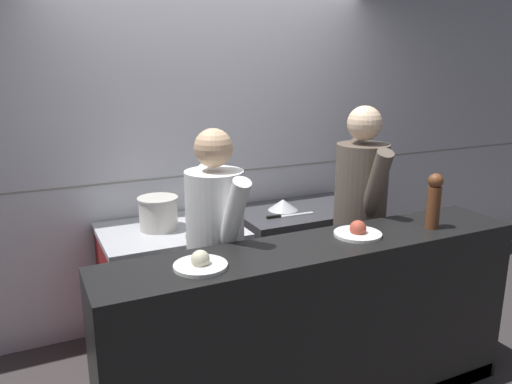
{
  "coord_description": "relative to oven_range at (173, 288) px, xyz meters",
  "views": [
    {
      "loc": [
        -1.36,
        -2.28,
        1.99
      ],
      "look_at": [
        0.01,
        0.59,
        1.15
      ],
      "focal_mm": 35.0,
      "sensor_mm": 36.0,
      "label": 1
    }
  ],
  "objects": [
    {
      "name": "plated_dish_main",
      "position": [
        -0.15,
        -1.07,
        0.62
      ],
      "size": [
        0.26,
        0.26,
        0.09
      ],
      "color": "white",
      "rests_on": "pass_counter"
    },
    {
      "name": "pepper_mill",
      "position": [
        1.27,
        -1.1,
        0.77
      ],
      "size": [
        0.09,
        0.09,
        0.33
      ],
      "color": "brown",
      "rests_on": "pass_counter"
    },
    {
      "name": "plated_dish_appetiser",
      "position": [
        0.79,
        -1.03,
        0.62
      ],
      "size": [
        0.27,
        0.27,
        0.09
      ],
      "color": "white",
      "rests_on": "pass_counter"
    },
    {
      "name": "oven_range",
      "position": [
        0.0,
        0.0,
        0.0
      ],
      "size": [
        0.94,
        0.71,
        0.88
      ],
      "color": "maroon",
      "rests_on": "ground_plane"
    },
    {
      "name": "prep_counter",
      "position": [
        1.04,
        -0.0,
        0.0
      ],
      "size": [
        1.01,
        0.65,
        0.89
      ],
      "color": "#38383D",
      "rests_on": "ground_plane"
    },
    {
      "name": "chef_sous",
      "position": [
        1.16,
        -0.57,
        0.51
      ],
      "size": [
        0.42,
        0.75,
        1.71
      ],
      "rotation": [
        0.0,
        0.0,
        -0.24
      ],
      "color": "black",
      "rests_on": "ground_plane"
    },
    {
      "name": "stock_pot",
      "position": [
        -0.07,
        0.03,
        0.56
      ],
      "size": [
        0.27,
        0.27,
        0.22
      ],
      "color": "beige",
      "rests_on": "oven_range"
    },
    {
      "name": "pass_counter",
      "position": [
        0.54,
        -1.05,
        0.07
      ],
      "size": [
        2.44,
        0.45,
        1.04
      ],
      "color": "black",
      "rests_on": "ground_plane"
    },
    {
      "name": "mixing_bowl_steel",
      "position": [
        0.89,
        0.03,
        0.49
      ],
      "size": [
        0.23,
        0.23,
        0.08
      ],
      "color": "#B7BABF",
      "rests_on": "prep_counter"
    },
    {
      "name": "chef_head_cook",
      "position": [
        0.09,
        -0.63,
        0.47
      ],
      "size": [
        0.37,
        0.72,
        1.64
      ],
      "rotation": [
        0.0,
        0.0,
        0.11
      ],
      "color": "black",
      "rests_on": "ground_plane"
    },
    {
      "name": "chefs_knife",
      "position": [
        0.83,
        -0.12,
        0.45
      ],
      "size": [
        0.38,
        0.05,
        0.02
      ],
      "color": "#B7BABF",
      "rests_on": "prep_counter"
    },
    {
      "name": "wall_back_tiled",
      "position": [
        0.5,
        0.4,
        0.86
      ],
      "size": [
        8.0,
        0.06,
        2.6
      ],
      "color": "silver",
      "rests_on": "ground_plane"
    }
  ]
}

